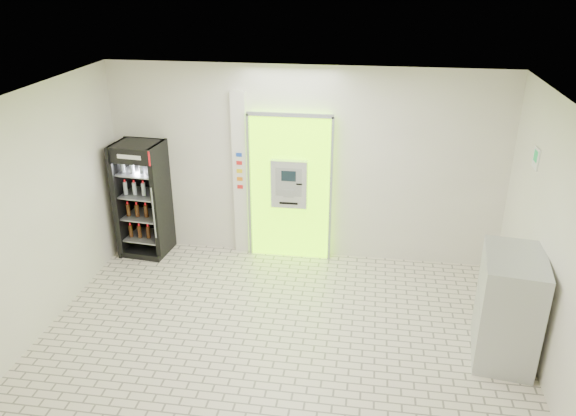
# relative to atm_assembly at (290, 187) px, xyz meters

# --- Properties ---
(ground) EXTENTS (6.00, 6.00, 0.00)m
(ground) POSITION_rel_atm_assembly_xyz_m (0.20, -2.41, -1.17)
(ground) COLOR beige
(ground) RESTS_ON ground
(room_shell) EXTENTS (6.00, 6.00, 6.00)m
(room_shell) POSITION_rel_atm_assembly_xyz_m (0.20, -2.41, 0.67)
(room_shell) COLOR silver
(room_shell) RESTS_ON ground
(atm_assembly) EXTENTS (1.30, 0.24, 2.33)m
(atm_assembly) POSITION_rel_atm_assembly_xyz_m (0.00, 0.00, 0.00)
(atm_assembly) COLOR #80F100
(atm_assembly) RESTS_ON ground
(pillar) EXTENTS (0.22, 0.11, 2.60)m
(pillar) POSITION_rel_atm_assembly_xyz_m (-0.78, 0.04, 0.13)
(pillar) COLOR silver
(pillar) RESTS_ON ground
(beverage_cooler) EXTENTS (0.75, 0.69, 1.83)m
(beverage_cooler) POSITION_rel_atm_assembly_xyz_m (-2.30, -0.22, -0.29)
(beverage_cooler) COLOR black
(beverage_cooler) RESTS_ON ground
(steel_cabinet) EXTENTS (0.79, 1.07, 1.32)m
(steel_cabinet) POSITION_rel_atm_assembly_xyz_m (2.86, -2.11, -0.51)
(steel_cabinet) COLOR #B3B6BB
(steel_cabinet) RESTS_ON ground
(exit_sign) EXTENTS (0.02, 0.22, 0.26)m
(exit_sign) POSITION_rel_atm_assembly_xyz_m (3.19, -1.01, 0.95)
(exit_sign) COLOR white
(exit_sign) RESTS_ON room_shell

